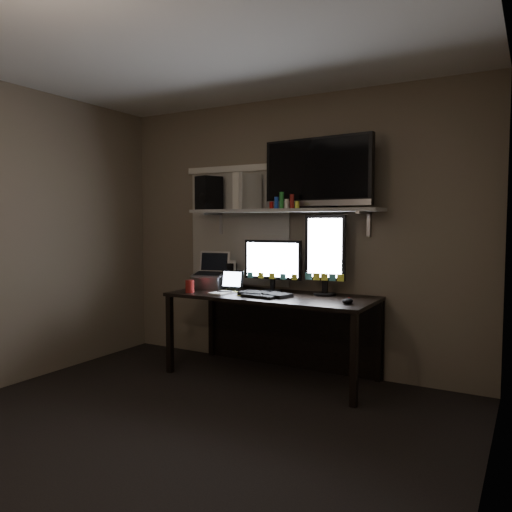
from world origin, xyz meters
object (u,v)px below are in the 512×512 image
Objects in this scene: monitor_landscape at (273,265)px; laptop at (209,271)px; keyboard at (265,294)px; monitor_portrait at (325,254)px; game_console at (247,191)px; desk at (278,312)px; mouse at (348,301)px; tablet at (233,280)px; speaker at (209,193)px; tv at (317,173)px; cup at (190,286)px.

monitor_landscape is 0.64m from laptop.
keyboard is at bearing -25.84° from laptop.
game_console reaches higher than monitor_portrait.
monitor_portrait reaches higher than keyboard.
game_console is (0.36, 0.12, 0.75)m from laptop.
laptop is at bearing -174.94° from desk.
tablet reaches higher than mouse.
keyboard is 1.23m from speaker.
speaker reaches higher than laptop.
speaker is (-0.72, 0.04, 0.67)m from monitor_landscape.
tv reaches higher than game_console.
game_console is at bearing 14.82° from speaker.
monitor_portrait is at bearing 11.59° from desk.
tablet is at bearing -179.06° from mouse.
monitor_portrait is at bearing 143.95° from mouse.
monitor_landscape is at bearing 34.06° from cup.
keyboard is at bearing -25.57° from tablet.
tv is at bearing 47.29° from keyboard.
cup is at bearing -165.09° from mouse.
monitor_portrait is 0.95m from game_console.
keyboard is at bearing -134.46° from tv.
monitor_portrait is at bearing 41.70° from keyboard.
monitor_landscape is at bearing 19.50° from game_console.
game_console reaches higher than mouse.
mouse is (0.75, -0.04, 0.01)m from keyboard.
monitor_portrait is 0.70m from tv.
mouse is (0.32, -0.34, -0.33)m from monitor_portrait.
desk is 8.39× the size of tablet.
tablet is 1.88× the size of cup.
game_console is at bearing 171.10° from desk.
tv reaches higher than tablet.
tv is 0.70m from game_console.
mouse is at bearing 6.76° from speaker.
tablet is 0.66× the size of speaker.
cup is at bearing -152.31° from desk.
tv reaches higher than laptop.
tv is at bearing 19.11° from speaker.
desk is 5.42× the size of game_console.
monitor_landscape reaches higher than desk.
speaker is at bearing 172.84° from monitor_landscape.
game_console is (-0.68, -0.03, -0.14)m from tv.
speaker is (-1.14, 0.00, -0.14)m from tv.
speaker is at bearing -164.55° from game_console.
keyboard is 1.44× the size of speaker.
tablet is at bearing -175.90° from monitor_portrait.
monitor_landscape is 0.90m from mouse.
tablet is (-0.44, -0.06, 0.27)m from desk.
monitor_portrait is at bearing 22.09° from cup.
tablet is (-0.85, -0.14, -0.26)m from monitor_portrait.
keyboard is at bearing -94.91° from desk.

